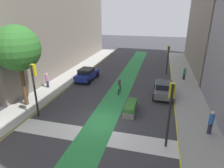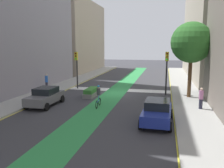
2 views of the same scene
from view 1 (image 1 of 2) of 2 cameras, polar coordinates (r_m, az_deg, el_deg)
The scene contains 18 objects.
ground_plane at distance 15.84m, azimuth -3.41°, elevation -11.06°, with size 120.00×120.00×0.00m, color #38383D.
bike_lane_paint at distance 15.81m, azimuth -3.01°, elevation -11.11°, with size 2.40×60.00×0.01m, color #2D8C47.
crosswalk_band at distance 14.27m, azimuth -5.94°, elevation -15.12°, with size 12.00×1.80×0.01m, color silver.
sidewalk_left at distance 19.23m, azimuth -25.39°, elevation -6.88°, with size 3.00×60.00×0.15m, color #9E9E99.
curb_stripe_left at distance 18.38m, azimuth -21.70°, elevation -7.82°, with size 0.16×60.00×0.01m, color yellow.
sidewalk_right at distance 15.56m, azimuth 24.76°, elevation -13.51°, with size 3.00×60.00×0.15m, color #9E9E99.
curb_stripe_right at distance 15.35m, azimuth 19.09°, elevation -13.43°, with size 0.16×60.00×0.01m, color yellow.
traffic_signal_near_right at distance 12.26m, azimuth 17.15°, elevation -5.66°, with size 0.35×0.52×4.40m.
traffic_signal_near_left at distance 16.48m, azimuth -22.26°, elevation 0.83°, with size 0.35×0.52×4.53m.
traffic_signal_far_right at distance 28.00m, azimuth 16.47°, elevation 8.48°, with size 0.35×0.52×3.97m.
car_blue_left_far at distance 24.94m, azimuth -7.52°, elevation 2.98°, with size 2.15×4.27×1.57m.
car_grey_right_far at distance 20.73m, azimuth 15.19°, elevation -1.34°, with size 2.03×4.20×1.57m.
cyclist_in_lane at distance 20.48m, azimuth 2.23°, elevation -0.35°, with size 0.32×1.73×1.86m.
pedestrian_sidewalk_right_a at distance 15.34m, azimuth 27.54°, elevation -10.12°, with size 0.34×0.34×1.80m.
pedestrian_sidewalk_left_a at distance 23.07m, azimuth -18.86°, elevation 1.12°, with size 0.34×0.34×1.72m.
pedestrian_sidewalk_right_b at distance 26.15m, azimuth 20.89°, elevation 3.04°, with size 0.34×0.34×1.65m.
street_tree_near at distance 18.30m, azimuth -26.53°, elevation 9.49°, with size 3.92×3.92×7.28m.
median_planter at distance 17.03m, azimuth 5.63°, elevation -7.13°, with size 0.95×2.70×0.85m.
Camera 1 is at (4.26, -12.77, 8.34)m, focal length 30.51 mm.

